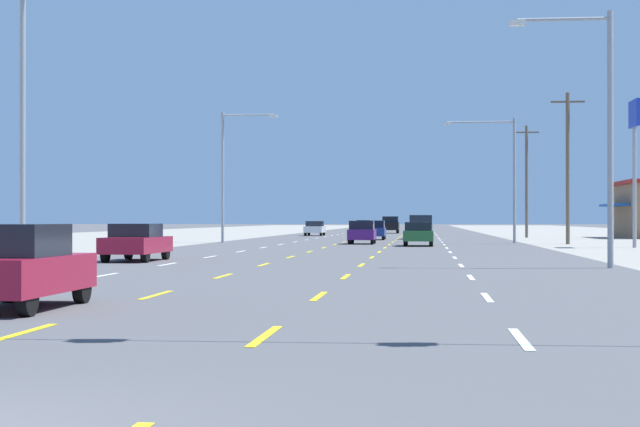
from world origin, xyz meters
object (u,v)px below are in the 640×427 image
object	(u,v)px
hatchback_center_turn_far	(374,230)
streetlight_left_row_0	(32,90)
pole_sign_right_row_1	(634,134)
streetlight_left_row_1	(228,166)
streetlight_right_row_1	(506,168)
sedan_far_left_near	(136,242)
sedan_far_left_farthest	(315,228)
streetlight_right_row_0	(600,120)
suv_inner_right_farther	(421,227)
hatchback_center_turn_midfar	(362,232)
suv_center_turn_distant_a	(391,225)
hatchback_inner_left_distant_b	(364,226)
sedan_inner_right_mid	(418,234)
hatchback_inner_left_nearest	(15,266)

from	to	relation	value
hatchback_center_turn_far	streetlight_left_row_0	size ratio (longest dim) A/B	0.36
pole_sign_right_row_1	streetlight_left_row_1	world-z (taller)	streetlight_left_row_1
hatchback_center_turn_far	pole_sign_right_row_1	size ratio (longest dim) A/B	0.46
streetlight_left_row_1	streetlight_right_row_1	distance (m)	19.29
sedan_far_left_near	sedan_far_left_farthest	size ratio (longest dim) A/B	1.00
pole_sign_right_row_1	streetlight_right_row_1	distance (m)	12.90
pole_sign_right_row_1	streetlight_right_row_0	size ratio (longest dim) A/B	0.99
suv_inner_right_farther	pole_sign_right_row_1	bearing A→B (deg)	-63.88
pole_sign_right_row_1	streetlight_left_row_1	size ratio (longest dim) A/B	0.92
suv_inner_right_farther	hatchback_center_turn_midfar	bearing A→B (deg)	-102.39
pole_sign_right_row_1	streetlight_left_row_0	xyz separation A→B (m)	(-25.81, -25.69, -0.31)
streetlight_right_row_1	streetlight_left_row_0	bearing A→B (deg)	-117.76
streetlight_right_row_0	streetlight_left_row_1	xyz separation A→B (m)	(-19.55, 36.78, 0.40)
streetlight_left_row_0	suv_center_turn_distant_a	bearing A→B (deg)	83.54
hatchback_center_turn_far	suv_inner_right_farther	xyz separation A→B (m)	(3.68, 3.11, 0.24)
hatchback_center_turn_far	hatchback_inner_left_distant_b	world-z (taller)	same
hatchback_inner_left_distant_b	streetlight_right_row_1	size ratio (longest dim) A/B	0.45
sedan_inner_right_mid	suv_center_turn_distant_a	xyz separation A→B (m)	(-3.55, 58.83, 0.27)
hatchback_inner_left_distant_b	streetlight_right_row_0	world-z (taller)	streetlight_right_row_0
hatchback_center_turn_far	streetlight_left_row_1	distance (m)	15.31
pole_sign_right_row_1	streetlight_right_row_0	bearing A→B (deg)	-103.55
hatchback_center_turn_far	sedan_inner_right_mid	bearing A→B (deg)	-79.39
hatchback_center_turn_far	streetlight_right_row_1	world-z (taller)	streetlight_right_row_1
suv_inner_right_farther	pole_sign_right_row_1	size ratio (longest dim) A/B	0.58
sedan_inner_right_mid	hatchback_inner_left_nearest	bearing A→B (deg)	-98.69
streetlight_right_row_0	pole_sign_right_row_1	bearing A→B (deg)	76.45
streetlight_left_row_0	pole_sign_right_row_1	bearing A→B (deg)	44.87
hatchback_center_turn_far	sedan_far_left_farthest	bearing A→B (deg)	108.83
hatchback_center_turn_midfar	streetlight_right_row_1	world-z (taller)	streetlight_right_row_1
hatchback_inner_left_distant_b	streetlight_left_row_1	distance (m)	56.98
hatchback_inner_left_distant_b	streetlight_right_row_1	xyz separation A→B (m)	(13.00, -56.44, 4.35)
hatchback_inner_left_distant_b	suv_center_turn_distant_a	bearing A→B (deg)	-59.27
hatchback_inner_left_nearest	streetlight_left_row_0	world-z (taller)	streetlight_left_row_0
hatchback_center_turn_far	pole_sign_right_row_1	distance (m)	27.73
hatchback_center_turn_far	streetlight_right_row_0	size ratio (longest dim) A/B	0.45
hatchback_inner_left_nearest	hatchback_inner_left_distant_b	distance (m)	110.59
sedan_far_left_farthest	streetlight_right_row_0	xyz separation A→B (m)	(16.68, -67.90, 4.21)
sedan_far_left_farthest	hatchback_center_turn_far	bearing A→B (deg)	-71.17
hatchback_inner_left_distant_b	pole_sign_right_row_1	world-z (taller)	pole_sign_right_row_1
suv_center_turn_distant_a	streetlight_left_row_0	distance (m)	88.00
suv_center_turn_distant_a	pole_sign_right_row_1	size ratio (longest dim) A/B	0.58
hatchback_center_turn_midfar	suv_center_turn_distant_a	distance (m)	53.98
hatchback_center_turn_midfar	hatchback_inner_left_distant_b	distance (m)	60.00
hatchback_inner_left_nearest	sedan_far_left_farthest	world-z (taller)	hatchback_inner_left_nearest
sedan_far_left_farthest	suv_center_turn_distant_a	distance (m)	20.59
streetlight_left_row_0	streetlight_right_row_0	bearing A→B (deg)	0.00
hatchback_inner_left_nearest	streetlight_left_row_1	world-z (taller)	streetlight_left_row_1
streetlight_left_row_0	streetlight_right_row_0	xyz separation A→B (m)	(19.62, 0.00, -1.24)
streetlight_right_row_1	hatchback_center_turn_far	bearing A→B (deg)	131.21
pole_sign_right_row_1	suv_inner_right_farther	bearing A→B (deg)	116.12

